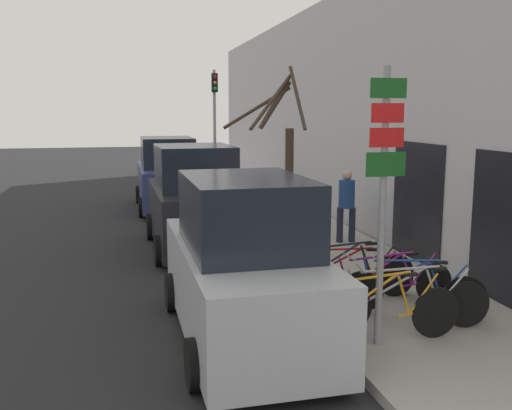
# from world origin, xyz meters

# --- Properties ---
(ground_plane) EXTENTS (80.00, 80.00, 0.00)m
(ground_plane) POSITION_xyz_m (0.00, 11.20, 0.00)
(ground_plane) COLOR black
(sidewalk_curb) EXTENTS (3.20, 32.00, 0.15)m
(sidewalk_curb) POSITION_xyz_m (2.60, 14.00, 0.07)
(sidewalk_curb) COLOR #9E9B93
(sidewalk_curb) RESTS_ON ground
(building_facade) EXTENTS (0.23, 32.00, 6.50)m
(building_facade) POSITION_xyz_m (4.35, 13.91, 3.23)
(building_facade) COLOR #BCBCC1
(building_facade) RESTS_ON ground
(signpost) EXTENTS (0.54, 0.11, 3.65)m
(signpost) POSITION_xyz_m (1.54, 4.47, 2.22)
(signpost) COLOR #939399
(signpost) RESTS_ON sidewalk_curb
(bicycle_0) EXTENTS (2.40, 0.44, 0.99)m
(bicycle_0) POSITION_xyz_m (1.57, 4.47, 0.57)
(bicycle_0) COLOR black
(bicycle_0) RESTS_ON sidewalk_curb
(bicycle_1) EXTENTS (2.42, 0.48, 0.94)m
(bicycle_1) POSITION_xyz_m (2.17, 4.86, 0.55)
(bicycle_1) COLOR black
(bicycle_1) RESTS_ON sidewalk_curb
(bicycle_2) EXTENTS (2.00, 0.91, 0.89)m
(bicycle_2) POSITION_xyz_m (2.55, 5.40, 0.53)
(bicycle_2) COLOR black
(bicycle_2) RESTS_ON sidewalk_curb
(bicycle_3) EXTENTS (2.33, 0.44, 0.89)m
(bicycle_3) POSITION_xyz_m (2.31, 5.78, 0.53)
(bicycle_3) COLOR black
(bicycle_3) RESTS_ON sidewalk_curb
(bicycle_4) EXTENTS (2.54, 0.44, 0.97)m
(bicycle_4) POSITION_xyz_m (1.81, 6.32, 0.56)
(bicycle_4) COLOR black
(bicycle_4) RESTS_ON sidewalk_curb
(bicycle_5) EXTENTS (2.08, 0.70, 0.85)m
(bicycle_5) POSITION_xyz_m (1.94, 6.48, 0.52)
(bicycle_5) COLOR black
(bicycle_5) RESTS_ON sidewalk_curb
(parked_car_0) EXTENTS (2.01, 4.48, 2.36)m
(parked_car_0) POSITION_xyz_m (-0.09, 5.41, 1.06)
(parked_car_0) COLOR #B2B7BC
(parked_car_0) RESTS_ON ground
(parked_car_1) EXTENTS (2.14, 4.19, 2.47)m
(parked_car_1) POSITION_xyz_m (-0.11, 10.94, 1.11)
(parked_car_1) COLOR black
(parked_car_1) RESTS_ON ground
(parked_car_2) EXTENTS (2.04, 4.57, 2.39)m
(parked_car_2) POSITION_xyz_m (-0.28, 16.82, 1.07)
(parked_car_2) COLOR navy
(parked_car_2) RESTS_ON ground
(pedestrian_near) EXTENTS (0.45, 0.38, 1.71)m
(pedestrian_near) POSITION_xyz_m (3.42, 10.25, 1.14)
(pedestrian_near) COLOR #1E2338
(pedestrian_near) RESTS_ON sidewalk_curb
(street_tree) EXTENTS (1.38, 1.25, 3.96)m
(street_tree) POSITION_xyz_m (1.45, 8.71, 2.05)
(street_tree) COLOR #3D2D23
(street_tree) RESTS_ON sidewalk_curb
(traffic_light) EXTENTS (0.20, 0.30, 4.50)m
(traffic_light) POSITION_xyz_m (1.48, 17.69, 3.03)
(traffic_light) COLOR #939399
(traffic_light) RESTS_ON sidewalk_curb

